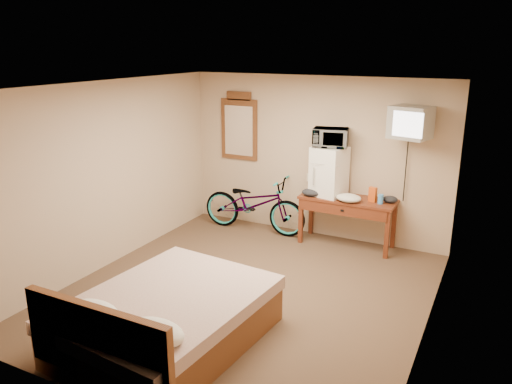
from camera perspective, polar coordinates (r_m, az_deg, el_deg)
room at (r=5.80m, az=-1.20°, el=-0.43°), size 4.60×4.64×2.50m
desk at (r=7.53m, az=10.34°, el=-1.58°), size 1.41×0.55×0.75m
mini_fridge at (r=7.53m, az=8.35°, el=2.35°), size 0.53×0.52×0.74m
microwave at (r=7.42m, az=8.51°, el=6.16°), size 0.56×0.44×0.28m
snack_bag at (r=7.40m, az=13.20°, el=-0.27°), size 0.12×0.09×0.22m
blue_cup at (r=7.34m, az=14.05°, el=-0.79°), size 0.08×0.08×0.14m
cloth_cream at (r=7.34m, az=10.55°, el=-0.67°), size 0.37×0.28×0.11m
cloth_dark_a at (r=7.53m, az=6.32°, el=-0.05°), size 0.29×0.22×0.11m
cloth_dark_b at (r=7.43m, az=15.09°, el=-0.81°), size 0.21×0.18×0.10m
crt_television at (r=7.08m, az=17.27°, el=7.61°), size 0.59×0.64×0.44m
wall_mirror at (r=8.28m, az=-1.94°, el=7.45°), size 0.66×0.04×1.11m
bicycle at (r=8.08m, az=-0.22°, el=-1.34°), size 1.79×0.69×0.93m
bed at (r=5.23m, az=-10.49°, el=-14.20°), size 1.74×2.20×0.90m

